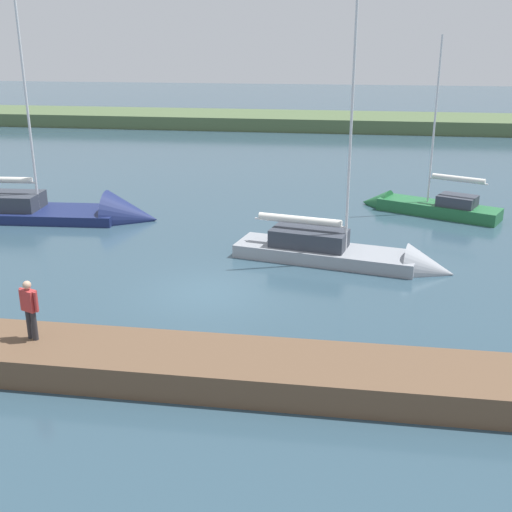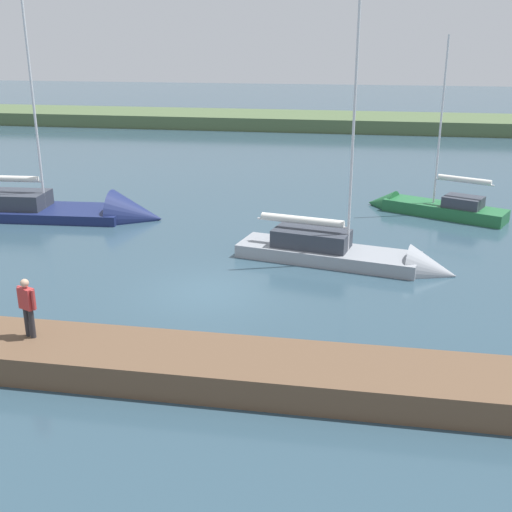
{
  "view_description": "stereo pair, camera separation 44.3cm",
  "coord_description": "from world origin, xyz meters",
  "px_view_note": "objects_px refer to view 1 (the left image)",
  "views": [
    {
      "loc": [
        -4.68,
        19.55,
        8.25
      ],
      "look_at": [
        -1.74,
        0.09,
        1.44
      ],
      "focal_mm": 44.66,
      "sensor_mm": 36.0,
      "label": 1
    },
    {
      "loc": [
        -5.11,
        19.48,
        8.25
      ],
      "look_at": [
        -1.74,
        0.09,
        1.44
      ],
      "focal_mm": 44.66,
      "sensor_mm": 36.0,
      "label": 2
    }
  ],
  "objects_px": {
    "sailboat_inner_slip": "(423,209)",
    "sailboat_far_right": "(352,259)",
    "person_on_dock": "(30,306)",
    "sailboat_near_dock": "(73,215)"
  },
  "relations": [
    {
      "from": "sailboat_near_dock",
      "to": "person_on_dock",
      "type": "height_order",
      "value": "sailboat_near_dock"
    },
    {
      "from": "sailboat_inner_slip",
      "to": "sailboat_far_right",
      "type": "relative_size",
      "value": 0.86
    },
    {
      "from": "sailboat_inner_slip",
      "to": "sailboat_near_dock",
      "type": "bearing_deg",
      "value": 37.41
    },
    {
      "from": "sailboat_inner_slip",
      "to": "person_on_dock",
      "type": "xyz_separation_m",
      "value": [
        11.59,
        17.31,
        1.48
      ]
    },
    {
      "from": "person_on_dock",
      "to": "sailboat_near_dock",
      "type": "bearing_deg",
      "value": 43.26
    },
    {
      "from": "sailboat_inner_slip",
      "to": "sailboat_near_dock",
      "type": "distance_m",
      "value": 17.01
    },
    {
      "from": "sailboat_inner_slip",
      "to": "sailboat_far_right",
      "type": "xyz_separation_m",
      "value": [
        3.4,
        8.02,
        -0.03
      ]
    },
    {
      "from": "sailboat_inner_slip",
      "to": "sailboat_near_dock",
      "type": "xyz_separation_m",
      "value": [
        16.61,
        3.68,
        -0.02
      ]
    },
    {
      "from": "sailboat_inner_slip",
      "to": "sailboat_far_right",
      "type": "height_order",
      "value": "sailboat_far_right"
    },
    {
      "from": "sailboat_inner_slip",
      "to": "person_on_dock",
      "type": "relative_size",
      "value": 5.56
    }
  ]
}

